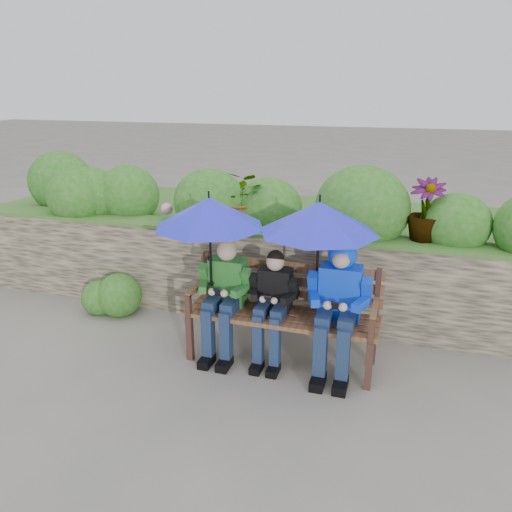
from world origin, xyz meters
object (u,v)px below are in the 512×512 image
(boy_left, at_px, (225,292))
(boy_middle, at_px, (273,300))
(umbrella_left, at_px, (209,212))
(umbrella_right, at_px, (319,217))
(boy_right, at_px, (339,298))
(park_bench, at_px, (284,306))

(boy_left, relative_size, boy_middle, 1.07)
(umbrella_left, bearing_deg, boy_left, 9.78)
(boy_left, height_order, umbrella_right, umbrella_right)
(boy_left, xyz_separation_m, umbrella_left, (-0.12, -0.02, 0.77))
(boy_middle, distance_m, boy_right, 0.61)
(park_bench, height_order, umbrella_left, umbrella_left)
(park_bench, relative_size, umbrella_left, 1.74)
(boy_left, relative_size, umbrella_right, 1.09)
(park_bench, bearing_deg, boy_middle, -138.06)
(boy_left, bearing_deg, boy_middle, 0.90)
(boy_left, xyz_separation_m, umbrella_right, (0.87, 0.04, 0.78))
(boy_left, distance_m, umbrella_left, 0.78)
(boy_right, relative_size, umbrella_left, 1.18)
(park_bench, relative_size, boy_middle, 1.66)
(boy_middle, bearing_deg, umbrella_right, 5.16)
(boy_left, xyz_separation_m, boy_right, (1.07, 0.01, 0.08))
(park_bench, height_order, boy_right, boy_right)
(umbrella_left, bearing_deg, boy_right, 1.32)
(boy_left, height_order, umbrella_left, umbrella_left)
(park_bench, height_order, boy_middle, boy_middle)
(park_bench, bearing_deg, umbrella_left, -171.10)
(boy_middle, height_order, umbrella_right, umbrella_right)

